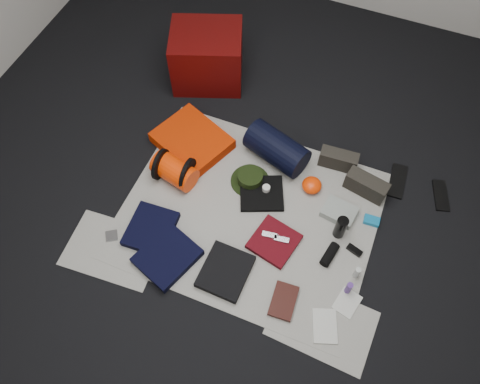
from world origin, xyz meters
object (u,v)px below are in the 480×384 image
at_px(stuff_sack, 174,171).
at_px(navy_duffel, 277,148).
at_px(red_cabinet, 207,57).
at_px(compact_camera, 342,207).
at_px(sleeping_pad, 192,141).
at_px(paperback_book, 284,301).
at_px(water_bottle, 341,227).

xyz_separation_m(stuff_sack, navy_duffel, (0.58, 0.41, 0.02)).
relative_size(red_cabinet, stuff_sack, 1.74).
bearing_deg(navy_duffel, compact_camera, -3.91).
distance_m(sleeping_pad, compact_camera, 1.13).
distance_m(red_cabinet, compact_camera, 1.50).
bearing_deg(paperback_book, compact_camera, 74.86).
relative_size(red_cabinet, sleeping_pad, 1.06).
height_order(sleeping_pad, paperback_book, sleeping_pad).
bearing_deg(water_bottle, red_cabinet, 144.79).
xyz_separation_m(compact_camera, paperback_book, (-0.15, -0.73, -0.01)).
distance_m(red_cabinet, paperback_book, 1.87).
bearing_deg(red_cabinet, stuff_sack, -100.18).
relative_size(sleeping_pad, paperback_book, 2.25).
height_order(stuff_sack, paperback_book, stuff_sack).
bearing_deg(sleeping_pad, compact_camera, -5.54).
height_order(sleeping_pad, compact_camera, sleeping_pad).
relative_size(red_cabinet, paperback_book, 2.39).
bearing_deg(compact_camera, water_bottle, -82.79).
height_order(red_cabinet, navy_duffel, red_cabinet).
height_order(navy_duffel, paperback_book, navy_duffel).
xyz_separation_m(navy_duffel, compact_camera, (0.54, -0.22, -0.09)).
height_order(navy_duffel, compact_camera, navy_duffel).
height_order(stuff_sack, navy_duffel, navy_duffel).
height_order(compact_camera, paperback_book, compact_camera).
height_order(stuff_sack, compact_camera, stuff_sack).
bearing_deg(sleeping_pad, navy_duffel, 10.89).
bearing_deg(navy_duffel, paperback_book, -49.01).
bearing_deg(navy_duffel, sleeping_pad, -150.49).
bearing_deg(compact_camera, stuff_sack, -172.89).
bearing_deg(compact_camera, navy_duffel, 155.01).
bearing_deg(sleeping_pad, stuff_sack, -87.54).
relative_size(sleeping_pad, navy_duffel, 1.13).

